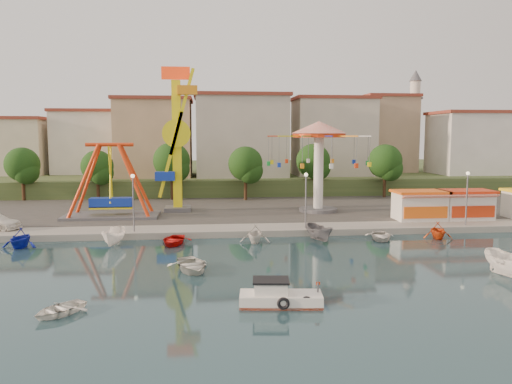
{
  "coord_description": "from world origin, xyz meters",
  "views": [
    {
      "loc": [
        -1.42,
        -33.01,
        9.35
      ],
      "look_at": [
        3.37,
        14.0,
        4.0
      ],
      "focal_mm": 35.0,
      "sensor_mm": 36.0,
      "label": 1
    }
  ],
  "objects": [
    {
      "name": "ground",
      "position": [
        0.0,
        0.0,
        0.0
      ],
      "size": [
        200.0,
        200.0,
        0.0
      ],
      "primitive_type": "plane",
      "color": "#15343B",
      "rests_on": "ground"
    },
    {
      "name": "quay_deck",
      "position": [
        0.0,
        62.0,
        0.3
      ],
      "size": [
        200.0,
        100.0,
        0.6
      ],
      "primitive_type": "cube",
      "color": "#9E998E",
      "rests_on": "ground"
    },
    {
      "name": "asphalt_pad",
      "position": [
        0.0,
        30.0,
        0.6
      ],
      "size": [
        90.0,
        28.0,
        0.01
      ],
      "primitive_type": "cube",
      "color": "#4C4944",
      "rests_on": "quay_deck"
    },
    {
      "name": "hill_terrace",
      "position": [
        0.0,
        67.0,
        1.5
      ],
      "size": [
        200.0,
        60.0,
        3.0
      ],
      "primitive_type": "cube",
      "color": "#384C26",
      "rests_on": "ground"
    },
    {
      "name": "pirate_ship_ride",
      "position": [
        -11.54,
        21.54,
        4.39
      ],
      "size": [
        10.0,
        5.0,
        8.0
      ],
      "color": "#59595E",
      "rests_on": "quay_deck"
    },
    {
      "name": "kamikaze_tower",
      "position": [
        -4.51,
        24.97,
        8.59
      ],
      "size": [
        4.03,
        3.1,
        16.5
      ],
      "color": "#59595E",
      "rests_on": "quay_deck"
    },
    {
      "name": "wave_swinger",
      "position": [
        11.53,
        23.18,
        8.2
      ],
      "size": [
        11.6,
        11.6,
        10.4
      ],
      "color": "#59595E",
      "rests_on": "quay_deck"
    },
    {
      "name": "booth_left",
      "position": [
        20.78,
        16.49,
        2.16
      ],
      "size": [
        5.4,
        3.78,
        3.08
      ],
      "color": "white",
      "rests_on": "quay_deck"
    },
    {
      "name": "booth_mid",
      "position": [
        25.86,
        16.49,
        2.16
      ],
      "size": [
        5.4,
        3.78,
        3.08
      ],
      "color": "white",
      "rests_on": "quay_deck"
    },
    {
      "name": "lamp_post_1",
      "position": [
        -8.0,
        13.0,
        3.1
      ],
      "size": [
        0.14,
        0.14,
        5.0
      ],
      "primitive_type": "cylinder",
      "color": "#59595E",
      "rests_on": "quay_deck"
    },
    {
      "name": "lamp_post_2",
      "position": [
        8.0,
        13.0,
        3.1
      ],
      "size": [
        0.14,
        0.14,
        5.0
      ],
      "primitive_type": "cylinder",
      "color": "#59595E",
      "rests_on": "quay_deck"
    },
    {
      "name": "lamp_post_3",
      "position": [
        24.0,
        13.0,
        3.1
      ],
      "size": [
        0.14,
        0.14,
        5.0
      ],
      "primitive_type": "cylinder",
      "color": "#59595E",
      "rests_on": "quay_deck"
    },
    {
      "name": "tree_0",
      "position": [
        -26.0,
        36.98,
        5.47
      ],
      "size": [
        4.6,
        4.6,
        7.19
      ],
      "color": "#382314",
      "rests_on": "quay_deck"
    },
    {
      "name": "tree_1",
      "position": [
        -16.0,
        36.24,
        5.2
      ],
      "size": [
        4.35,
        4.35,
        6.8
      ],
      "color": "#382314",
      "rests_on": "quay_deck"
    },
    {
      "name": "tree_2",
      "position": [
        -6.0,
        35.81,
        5.92
      ],
      "size": [
        5.02,
        5.02,
        7.85
      ],
      "color": "#382314",
      "rests_on": "quay_deck"
    },
    {
      "name": "tree_3",
      "position": [
        4.0,
        34.36,
        5.55
      ],
      "size": [
        4.68,
        4.68,
        7.32
      ],
      "color": "#382314",
      "rests_on": "quay_deck"
    },
    {
      "name": "tree_4",
      "position": [
        14.0,
        37.35,
        5.75
      ],
      "size": [
        4.86,
        4.86,
        7.6
      ],
      "color": "#382314",
      "rests_on": "quay_deck"
    },
    {
      "name": "tree_5",
      "position": [
        24.0,
        35.54,
        5.71
      ],
      "size": [
        4.83,
        4.83,
        7.54
      ],
      "color": "#382314",
      "rests_on": "quay_deck"
    },
    {
      "name": "building_1",
      "position": [
        -21.33,
        51.38,
        7.32
      ],
      "size": [
        12.33,
        9.01,
        8.63
      ],
      "primitive_type": "cube",
      "color": "silver",
      "rests_on": "hill_terrace"
    },
    {
      "name": "building_2",
      "position": [
        -8.19,
        51.96,
        8.62
      ],
      "size": [
        11.95,
        9.28,
        11.23
      ],
      "primitive_type": "cube",
      "color": "tan",
      "rests_on": "hill_terrace"
    },
    {
      "name": "building_3",
      "position": [
        5.6,
        48.8,
        7.6
      ],
      "size": [
        12.59,
        10.5,
        9.2
      ],
      "primitive_type": "cube",
      "color": "beige",
      "rests_on": "hill_terrace"
    },
    {
      "name": "building_4",
      "position": [
        19.07,
        52.2,
        7.62
      ],
      "size": [
        10.75,
        9.23,
        9.24
      ],
      "primitive_type": "cube",
      "color": "beige",
      "rests_on": "hill_terrace"
    },
    {
      "name": "building_5",
      "position": [
        32.37,
        50.33,
        8.61
      ],
      "size": [
        12.77,
        10.96,
        11.21
      ],
      "primitive_type": "cube",
      "color": "tan",
      "rests_on": "hill_terrace"
    },
    {
      "name": "building_6",
      "position": [
        44.15,
        48.77,
        9.18
      ],
      "size": [
        8.23,
        8.98,
        12.36
      ],
      "primitive_type": "cube",
      "color": "silver",
      "rests_on": "hill_terrace"
    },
    {
      "name": "minaret",
      "position": [
        36.0,
        54.0,
        12.55
      ],
      "size": [
        2.8,
        2.8,
        18.0
      ],
      "color": "silver",
      "rests_on": "hill_terrace"
    },
    {
      "name": "cabin_motorboat",
      "position": [
        2.54,
        -6.54,
        0.43
      ],
      "size": [
        4.7,
        2.21,
        1.6
      ],
      "rotation": [
        0.0,
        0.0,
        -0.11
      ],
      "color": "white",
      "rests_on": "ground"
    },
    {
      "name": "rowboat_a",
      "position": [
        -2.46,
        1.07,
        0.42
      ],
      "size": [
        3.87,
        4.7,
        0.85
      ],
      "primitive_type": "imported",
      "rotation": [
        0.0,
        0.0,
        0.26
      ],
      "color": "silver",
      "rests_on": "ground"
    },
    {
      "name": "rowboat_b",
      "position": [
        -9.15,
        -6.82,
        0.3
      ],
      "size": [
        3.45,
        3.59,
        0.61
      ],
      "primitive_type": "imported",
      "rotation": [
        0.0,
        0.0,
        -0.67
      ],
      "color": "white",
      "rests_on": "ground"
    },
    {
      "name": "skiff",
      "position": [
        18.46,
        -3.1,
        0.91
      ],
      "size": [
        2.38,
        4.92,
        1.83
      ],
      "primitive_type": "imported",
      "rotation": [
        0.0,
        0.0,
        0.13
      ],
      "color": "white",
      "rests_on": "ground"
    },
    {
      "name": "moored_boat_1",
      "position": [
        -16.94,
        9.8,
        0.85
      ],
      "size": [
        3.09,
        3.48,
        1.69
      ],
      "primitive_type": "imported",
      "rotation": [
        0.0,
        0.0,
        -0.1
      ],
      "color": "#1321AE",
      "rests_on": "ground"
    },
    {
      "name": "moored_boat_2",
      "position": [
        -9.23,
        9.8,
        0.77
      ],
      "size": [
        1.97,
        4.16,
        1.55
      ],
      "primitive_type": "imported",
      "rotation": [
        0.0,
        0.0,
        -0.12
      ],
      "color": "white",
      "rests_on": "ground"
    },
    {
      "name": "moored_boat_3",
      "position": [
        -4.23,
        9.8,
        0.38
      ],
      "size": [
        3.33,
        4.16,
        0.77
      ],
      "primitive_type": "imported",
      "rotation": [
        0.0,
        0.0,
        -0.2
      ],
      "color": "red",
      "rests_on": "ground"
    },
    {
      "name": "moored_boat_4",
      "position": [
        2.87,
        9.8,
        0.82
      ],
      "size": [
        3.15,
        3.5,
        1.63
      ],
      "primitive_type": "imported",
      "rotation": [
        0.0,
        0.0,
        -0.17
      ],
      "color": "silver",
      "rests_on": "ground"
    },
    {
      "name": "moored_boat_5",
      "position": [
        8.61,
        9.8,
        0.77
      ],
      "size": [
        2.47,
        4.23,
        1.54
      ],
      "primitive_type": "imported",
      "rotation": [
        0.0,
        0.0,
        0.26
      ],
      "color": "#5D5C61",
      "rests_on": "ground"
    },
    {
      "name": "moored_boat_6",
      "position": [
        14.24,
        9.8,
        0.38
      ],
      "size": [
        3.4,
        4.18,
        0.76
      ],
      "primitive_type": "imported",
      "rotation": [
        0.0,
        0.0,
        -0.23
      ],
      "color": "silver",
      "rests_on": "ground"
    },
    {
      "name": "moored_boat_7",
      "position": [
        19.61,
        9.8,
        0.78
      ],
      "size": [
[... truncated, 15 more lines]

